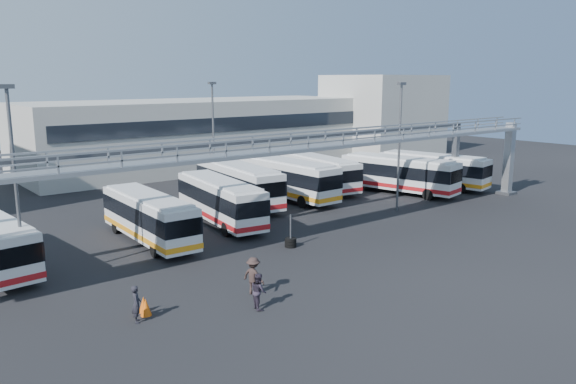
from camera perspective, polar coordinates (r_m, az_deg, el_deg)
ground at (r=33.26m, az=6.70°, el=-6.98°), size 140.00×140.00×0.00m
gantry at (r=36.26m, az=0.28°, el=3.57°), size 51.40×5.15×7.10m
warehouse at (r=69.60m, az=-8.78°, el=5.95°), size 42.00×14.00×8.00m
building_right at (r=81.36m, az=9.61°, el=7.75°), size 14.00×12.00×11.00m
light_pole_left at (r=31.12m, az=-26.00°, el=1.52°), size 0.70×0.35×10.21m
light_pole_mid at (r=45.43m, az=11.25°, el=5.22°), size 0.70×0.35×10.21m
light_pole_back at (r=51.67m, az=-7.60°, el=6.06°), size 0.70×0.35×10.21m
bus_3 at (r=37.48m, az=-13.97°, el=-2.36°), size 2.84×10.50×3.16m
bus_4 at (r=41.33m, az=-6.93°, el=-0.74°), size 4.01×11.04×3.28m
bus_5 at (r=47.30m, az=-5.10°, el=0.98°), size 4.09×11.74×3.49m
bus_6 at (r=49.47m, az=-0.26°, el=1.50°), size 2.85×11.61×3.52m
bus_7 at (r=53.87m, az=3.12°, el=2.13°), size 3.90×10.86×3.23m
bus_8 at (r=53.05m, az=11.19°, el=1.89°), size 4.78×11.47×3.40m
bus_9 at (r=56.70m, az=14.51°, el=2.27°), size 4.62×11.06×3.28m
pedestrian_a at (r=25.74m, az=-15.15°, el=-10.92°), size 0.60×0.72×1.68m
pedestrian_b at (r=26.29m, az=-3.00°, el=-10.02°), size 0.84×0.97×1.70m
pedestrian_c at (r=27.94m, az=-3.53°, el=-8.50°), size 1.01×1.37×1.89m
cone_left at (r=26.48m, az=-14.25°, el=-11.26°), size 0.66×0.66×0.80m
cone_right at (r=26.88m, az=-14.46°, el=-10.98°), size 0.57×0.57×0.74m
tire_stack at (r=35.61m, az=0.26°, el=-5.06°), size 0.74×0.74×2.12m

